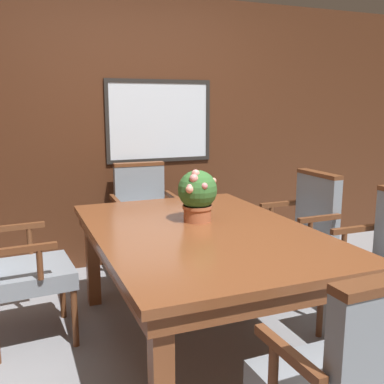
% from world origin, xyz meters
% --- Properties ---
extents(ground_plane, '(14.00, 14.00, 0.00)m').
position_xyz_m(ground_plane, '(0.00, 0.00, 0.00)').
color(ground_plane, gray).
extents(wall_back, '(7.20, 0.08, 2.45)m').
position_xyz_m(wall_back, '(0.00, 1.90, 1.23)').
color(wall_back, '#4C2816').
rests_on(wall_back, ground_plane).
extents(dining_table, '(1.27, 1.86, 0.75)m').
position_xyz_m(dining_table, '(-0.05, 0.25, 0.66)').
color(dining_table, brown).
rests_on(dining_table, ground_plane).
extents(chair_right_far, '(0.53, 0.55, 0.97)m').
position_xyz_m(chair_right_far, '(0.97, 0.64, 0.53)').
color(chair_right_far, brown).
rests_on(chair_right_far, ground_plane).
extents(chair_left_far, '(0.55, 0.57, 0.97)m').
position_xyz_m(chair_left_far, '(-1.11, 0.69, 0.53)').
color(chair_left_far, brown).
rests_on(chair_left_far, ground_plane).
extents(chair_head_far, '(0.56, 0.53, 0.97)m').
position_xyz_m(chair_head_far, '(-0.04, 1.59, 0.53)').
color(chair_head_far, brown).
rests_on(chair_head_far, ground_plane).
extents(chair_head_near, '(0.55, 0.53, 0.97)m').
position_xyz_m(chair_head_near, '(-0.03, -1.06, 0.53)').
color(chair_head_near, brown).
rests_on(chair_head_near, ground_plane).
extents(potted_plant, '(0.25, 0.27, 0.34)m').
position_xyz_m(potted_plant, '(-0.00, 0.43, 0.93)').
color(potted_plant, '#B2603D').
rests_on(potted_plant, dining_table).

